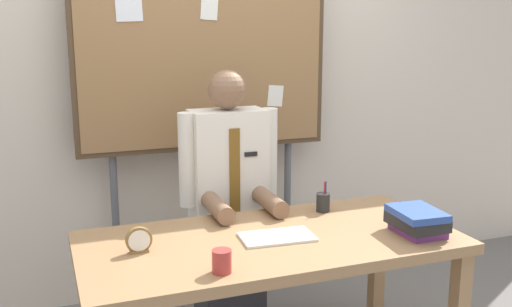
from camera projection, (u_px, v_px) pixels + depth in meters
back_wall at (196, 81)px, 3.65m from camera, size 6.40×0.08×2.70m
desk at (270, 256)px, 2.66m from camera, size 1.70×0.81×0.75m
person at (229, 213)px, 3.20m from camera, size 0.55×0.56×1.46m
bulletin_board at (205, 56)px, 3.43m from camera, size 1.52×0.09×2.12m
book_stack at (417, 221)px, 2.67m from camera, size 0.21×0.27×0.12m
open_notebook at (277, 237)px, 2.63m from camera, size 0.34×0.21×0.01m
desk_clock at (139, 241)px, 2.45m from camera, size 0.11×0.04×0.11m
coffee_mug at (222, 261)px, 2.25m from camera, size 0.08×0.08×0.09m
pen_holder at (323, 202)px, 3.00m from camera, size 0.07×0.07×0.16m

